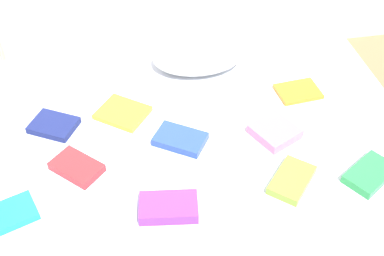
% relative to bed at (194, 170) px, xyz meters
% --- Properties ---
extents(ground_plane, '(8.00, 8.00, 0.00)m').
position_rel_bed_xyz_m(ground_plane, '(0.00, 0.00, -0.25)').
color(ground_plane, '#93704C').
extents(bed, '(2.00, 1.50, 0.50)m').
position_rel_bed_xyz_m(bed, '(0.00, 0.00, 0.00)').
color(bed, brown).
rests_on(bed, ground).
extents(pillow, '(0.47, 0.32, 0.12)m').
position_rel_bed_xyz_m(pillow, '(0.12, 0.50, 0.32)').
color(pillow, white).
rests_on(pillow, bed).
extents(textbook_red, '(0.24, 0.24, 0.04)m').
position_rel_bed_xyz_m(textbook_red, '(-0.52, -0.13, 0.27)').
color(textbook_red, red).
rests_on(textbook_red, bed).
extents(textbook_pink, '(0.24, 0.24, 0.04)m').
position_rel_bed_xyz_m(textbook_pink, '(0.35, -0.08, 0.27)').
color(textbook_pink, pink).
rests_on(textbook_pink, bed).
extents(textbook_blue, '(0.26, 0.23, 0.03)m').
position_rel_bed_xyz_m(textbook_blue, '(-0.07, -0.05, 0.27)').
color(textbook_blue, '#2847B7').
rests_on(textbook_blue, bed).
extents(textbook_purple, '(0.24, 0.16, 0.05)m').
position_rel_bed_xyz_m(textbook_purple, '(-0.18, -0.41, 0.28)').
color(textbook_purple, purple).
rests_on(textbook_purple, bed).
extents(textbook_lime, '(0.24, 0.25, 0.03)m').
position_rel_bed_xyz_m(textbook_lime, '(0.33, -0.36, 0.27)').
color(textbook_lime, '#8CC638').
rests_on(textbook_lime, bed).
extents(textbook_orange, '(0.22, 0.17, 0.02)m').
position_rel_bed_xyz_m(textbook_orange, '(0.55, 0.18, 0.26)').
color(textbook_orange, orange).
rests_on(textbook_orange, bed).
extents(textbook_yellow, '(0.28, 0.28, 0.02)m').
position_rel_bed_xyz_m(textbook_yellow, '(-0.30, 0.18, 0.26)').
color(textbook_yellow, yellow).
rests_on(textbook_yellow, bed).
extents(textbook_navy, '(0.24, 0.23, 0.03)m').
position_rel_bed_xyz_m(textbook_navy, '(-0.61, 0.15, 0.27)').
color(textbook_navy, navy).
rests_on(textbook_navy, bed).
extents(textbook_teal, '(0.21, 0.19, 0.03)m').
position_rel_bed_xyz_m(textbook_teal, '(-0.76, -0.32, 0.27)').
color(textbook_teal, teal).
rests_on(textbook_teal, bed).
extents(textbook_green, '(0.25, 0.23, 0.04)m').
position_rel_bed_xyz_m(textbook_green, '(0.65, -0.39, 0.27)').
color(textbook_green, green).
rests_on(textbook_green, bed).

